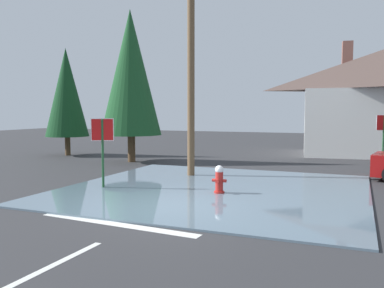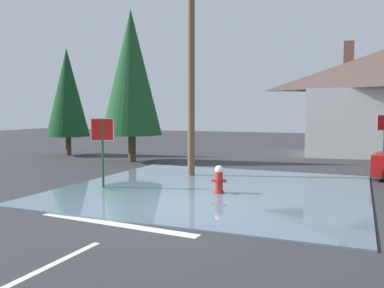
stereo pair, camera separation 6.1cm
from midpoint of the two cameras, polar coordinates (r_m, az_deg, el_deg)
ground_plane at (r=11.15m, az=-3.52°, el=-8.99°), size 80.00×80.00×0.10m
flood_puddle at (r=13.56m, az=3.07°, el=-6.22°), size 9.43×9.21×0.05m
lane_stop_bar at (r=9.67m, az=-10.71°, el=-10.83°), size 4.23×0.63×0.01m
lane_center_stripe at (r=7.26m, az=-20.81°, el=-16.33°), size 0.19×3.22×0.01m
stop_sign_near at (r=13.80m, az=-12.42°, el=0.73°), size 0.66×0.36×2.33m
fire_hydrant at (r=12.70m, az=3.65°, el=-5.03°), size 0.45×0.39×0.91m
utility_pole at (r=16.24m, az=-0.26°, el=13.36°), size 1.60×0.28×9.73m
stop_sign_far at (r=19.96m, az=24.94°, el=1.68°), size 0.63×0.33×2.41m
pine_tree_tall_left at (r=21.10m, az=-8.58°, el=9.74°), size 3.05×3.05×7.62m
pine_tree_mid_left at (r=24.98m, az=-17.07°, el=6.82°), size 2.47×2.47×6.18m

